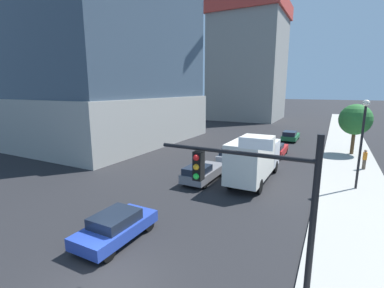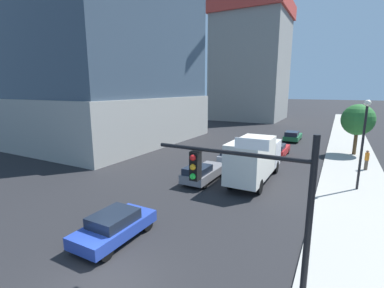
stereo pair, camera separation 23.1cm
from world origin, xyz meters
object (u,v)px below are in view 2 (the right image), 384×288
at_px(car_red, 278,150).
at_px(car_green, 293,136).
at_px(traffic_light_pole, 251,189).
at_px(street_tree, 358,120).
at_px(car_silver, 232,155).
at_px(box_truck, 255,158).
at_px(street_lamp, 364,133).
at_px(car_gray, 203,172).
at_px(car_blue, 115,226).
at_px(construction_building, 251,57).
at_px(pedestrian_orange_shirt, 367,160).

relative_size(car_red, car_green, 0.95).
relative_size(traffic_light_pole, car_red, 1.28).
height_order(street_tree, car_silver, street_tree).
xyz_separation_m(street_tree, box_truck, (-7.19, -13.45, -1.95)).
distance_m(street_lamp, car_green, 19.28).
distance_m(car_gray, car_red, 11.60).
distance_m(street_lamp, car_red, 10.98).
bearing_deg(box_truck, car_blue, -107.09).
relative_size(construction_building, car_silver, 8.69).
relative_size(traffic_light_pole, pedestrian_orange_shirt, 3.26).
bearing_deg(pedestrian_orange_shirt, car_silver, -167.08).
distance_m(car_green, pedestrian_orange_shirt, 14.21).
bearing_deg(traffic_light_pole, street_lamp, 73.86).
height_order(traffic_light_pole, car_silver, traffic_light_pole).
distance_m(car_blue, car_gray, 9.50).
relative_size(traffic_light_pole, car_gray, 1.19).
distance_m(traffic_light_pole, pedestrian_orange_shirt, 19.89).
xyz_separation_m(construction_building, box_truck, (13.82, -44.33, -12.44)).
relative_size(construction_building, car_blue, 8.57).
height_order(car_blue, car_gray, car_gray).
bearing_deg(car_gray, construction_building, 102.61).
distance_m(traffic_light_pole, street_tree, 25.59).
bearing_deg(car_gray, traffic_light_pole, -56.36).
bearing_deg(car_gray, street_tree, 55.09).
height_order(traffic_light_pole, pedestrian_orange_shirt, traffic_light_pole).
xyz_separation_m(car_blue, car_silver, (0.00, 16.04, -0.02)).
bearing_deg(street_lamp, car_green, 111.60).
xyz_separation_m(car_blue, box_truck, (3.49, 11.36, 1.21)).
relative_size(traffic_light_pole, car_blue, 1.38).
xyz_separation_m(car_blue, car_gray, (-0.00, 9.50, 0.02)).
distance_m(street_tree, car_red, 8.93).
xyz_separation_m(street_lamp, car_silver, (-10.48, 3.19, -3.50)).
relative_size(car_blue, car_red, 0.93).
xyz_separation_m(construction_building, pedestrian_orange_shirt, (21.69, -37.04, -13.32)).
height_order(construction_building, car_red, construction_building).
bearing_deg(car_blue, car_red, 80.36).
bearing_deg(street_tree, construction_building, 124.24).
bearing_deg(pedestrian_orange_shirt, construction_building, 120.35).
relative_size(construction_building, box_truck, 4.47).
distance_m(construction_building, street_lamp, 48.70).
relative_size(construction_building, car_red, 7.96).
distance_m(street_lamp, car_gray, 11.53).
height_order(street_tree, car_green, street_tree).
bearing_deg(car_silver, pedestrian_orange_shirt, 12.92).
relative_size(car_silver, car_red, 0.92).
bearing_deg(construction_building, car_silver, -75.40).
height_order(traffic_light_pole, street_lamp, street_lamp).
bearing_deg(street_lamp, car_gray, -162.31).
xyz_separation_m(traffic_light_pole, car_blue, (-6.63, 0.46, -3.22)).
relative_size(car_gray, pedestrian_orange_shirt, 2.73).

